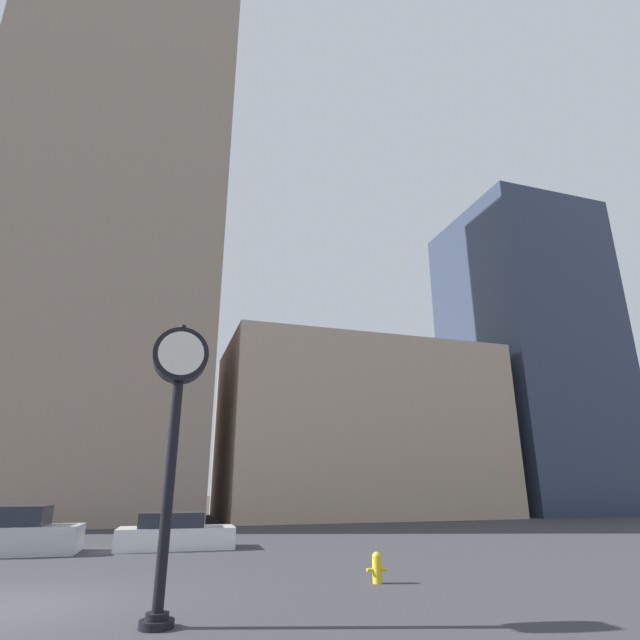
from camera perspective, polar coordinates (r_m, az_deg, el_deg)
name	(u,v)px	position (r m, az deg, el deg)	size (l,w,h in m)	color
ground_plane	(12,608)	(11.91, -31.78, -26.15)	(200.00, 200.00, 0.00)	#38383D
building_tall_tower	(113,224)	(40.16, -22.61, 10.09)	(15.10, 12.00, 40.59)	gray
building_storefront_row	(356,431)	(38.35, 4.09, -12.57)	(19.64, 12.00, 11.92)	tan
building_glass_modern	(527,355)	(48.09, 22.61, -3.74)	(11.17, 12.00, 26.20)	#2D384C
street_clock	(177,399)	(9.36, -16.05, -8.70)	(0.98, 0.55, 4.98)	black
car_silver	(13,534)	(20.26, -31.67, -20.08)	(4.04, 2.00, 1.48)	#BCBCC1
car_white	(175,533)	(19.83, -16.22, -22.36)	(4.07, 1.94, 1.21)	silver
fire_hydrant_near	(377,567)	(12.82, 6.53, -26.26)	(0.49, 0.21, 0.66)	yellow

